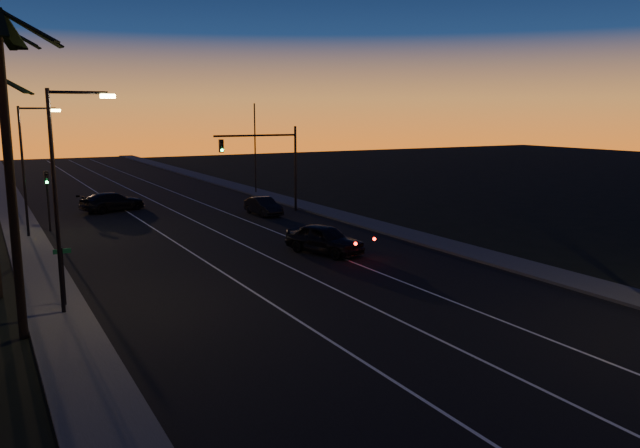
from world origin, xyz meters
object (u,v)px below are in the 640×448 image
signal_mast (269,154)px  cross_car (113,202)px  lead_car (324,239)px  right_car (263,206)px

signal_mast → cross_car: 13.77m
lead_car → right_car: (2.50, 14.47, -0.15)m
cross_car → signal_mast: bearing=-32.8°
signal_mast → lead_car: bearing=-102.6°
signal_mast → cross_car: size_ratio=1.22×
lead_car → right_car: bearing=80.2°
right_car → cross_car: 12.87m
lead_car → right_car: 14.69m
signal_mast → cross_car: bearing=147.2°
lead_car → right_car: size_ratio=1.35×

